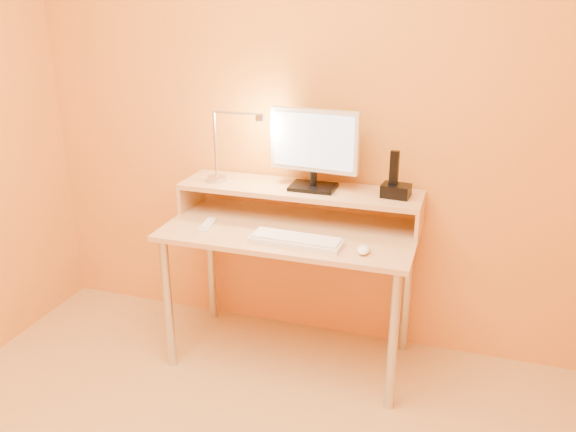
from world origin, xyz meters
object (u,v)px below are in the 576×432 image
(phone_dock, at_px, (396,191))
(mouse, at_px, (364,250))
(monitor_panel, at_px, (314,141))
(lamp_base, at_px, (217,179))
(keyboard, at_px, (296,241))
(remote_control, at_px, (207,225))

(phone_dock, relative_size, mouse, 1.38)
(monitor_panel, bearing_deg, mouse, -41.75)
(lamp_base, distance_m, keyboard, 0.60)
(phone_dock, bearing_deg, keyboard, -135.84)
(remote_control, bearing_deg, phone_dock, 8.39)
(lamp_base, bearing_deg, mouse, -19.93)
(phone_dock, distance_m, mouse, 0.38)
(phone_dock, height_order, remote_control, phone_dock)
(keyboard, bearing_deg, remote_control, 175.30)
(monitor_panel, bearing_deg, remote_control, -145.10)
(monitor_panel, relative_size, lamp_base, 4.39)
(monitor_panel, xyz_separation_m, phone_dock, (0.40, -0.01, -0.21))
(monitor_panel, relative_size, phone_dock, 3.38)
(monitor_panel, height_order, remote_control, monitor_panel)
(keyboard, relative_size, remote_control, 2.59)
(monitor_panel, relative_size, remote_control, 2.70)
(keyboard, bearing_deg, phone_dock, 41.10)
(phone_dock, bearing_deg, remote_control, -157.90)
(lamp_base, relative_size, keyboard, 0.24)
(keyboard, bearing_deg, monitor_panel, 94.17)
(monitor_panel, distance_m, mouse, 0.60)
(monitor_panel, bearing_deg, phone_dock, 3.37)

